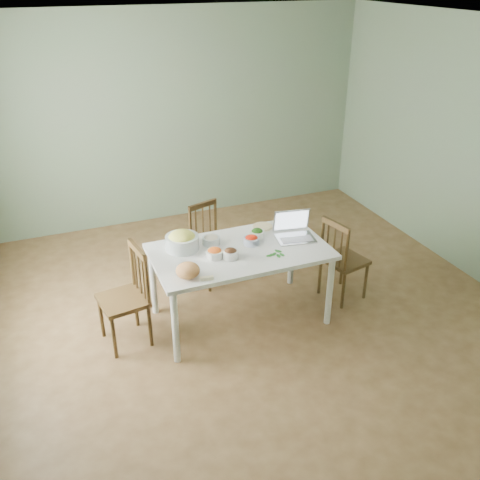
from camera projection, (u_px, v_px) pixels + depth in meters
name	position (u px, v px, depth m)	size (l,w,h in m)	color
floor	(254.00, 308.00, 5.39)	(5.00, 5.00, 0.00)	brown
ceiling	(259.00, 23.00, 4.15)	(5.00, 5.00, 0.00)	white
wall_back	(179.00, 118.00, 6.83)	(5.00, 0.00, 2.70)	slate
wall_front	(451.00, 350.00, 2.71)	(5.00, 0.00, 2.70)	slate
wall_right	(473.00, 152.00, 5.60)	(0.00, 5.00, 2.70)	slate
dining_table	(240.00, 285.00, 5.08)	(1.63, 0.92, 0.76)	silver
chair_far	(213.00, 245.00, 5.68)	(0.39, 0.37, 0.88)	#35200A
chair_left	(123.00, 298.00, 4.72)	(0.42, 0.40, 0.94)	#35200A
chair_right	(345.00, 258.00, 5.40)	(0.40, 0.38, 0.90)	#35200A
bread_boule	(188.00, 270.00, 4.44)	(0.20, 0.20, 0.13)	tan
butter_stick	(207.00, 278.00, 4.43)	(0.11, 0.03, 0.03)	#FFF3C4
bowl_squash	(182.00, 240.00, 4.88)	(0.31, 0.31, 0.18)	gold
bowl_carrot	(215.00, 253.00, 4.76)	(0.16, 0.16, 0.09)	orange
bowl_onion	(211.00, 240.00, 4.99)	(0.17, 0.17, 0.09)	beige
bowl_mushroom	(231.00, 253.00, 4.74)	(0.14, 0.14, 0.09)	#4B2C14
bowl_redpep	(251.00, 240.00, 4.98)	(0.15, 0.15, 0.09)	#C02400
bowl_broccoli	(257.00, 233.00, 5.11)	(0.14, 0.14, 0.09)	#133F0F
flatbread	(263.00, 227.00, 5.32)	(0.20, 0.20, 0.02)	beige
basil_bunch	(275.00, 254.00, 4.82)	(0.19, 0.19, 0.02)	#136E10
laptop	(296.00, 228.00, 5.04)	(0.36, 0.30, 0.25)	silver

